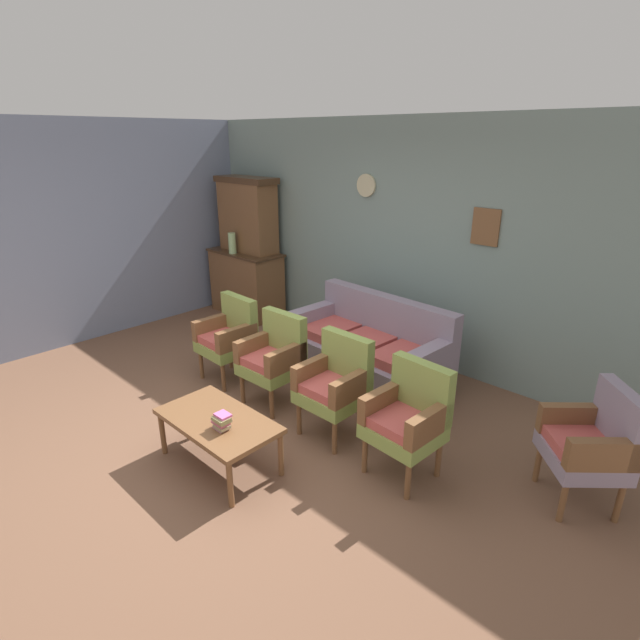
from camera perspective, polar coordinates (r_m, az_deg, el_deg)
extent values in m
plane|color=brown|center=(4.41, -10.85, -14.10)|extent=(7.68, 7.68, 0.00)
cube|color=gray|center=(5.67, 10.33, 8.76)|extent=(6.40, 0.06, 2.70)
cube|color=brown|center=(5.14, 18.74, 10.23)|extent=(0.28, 0.02, 0.36)
cylinder|color=beige|center=(5.88, 5.40, 15.35)|extent=(0.26, 0.03, 0.26)
cube|color=slate|center=(6.67, -28.49, 8.39)|extent=(0.06, 5.20, 2.70)
cube|color=brown|center=(7.28, -8.53, 4.21)|extent=(1.10, 0.52, 0.90)
cube|color=#462D1B|center=(7.17, -8.73, 7.77)|extent=(1.16, 0.55, 0.03)
cube|color=brown|center=(7.12, -8.43, 11.73)|extent=(0.90, 0.36, 0.95)
cube|color=#462D1B|center=(7.06, -8.65, 15.85)|extent=(0.99, 0.38, 0.08)
cylinder|color=#A2C688|center=(7.05, -10.20, 8.81)|extent=(0.11, 0.11, 0.29)
cube|color=gray|center=(5.25, 5.28, -5.11)|extent=(1.78, 0.90, 0.42)
cube|color=gray|center=(5.31, 7.74, 0.33)|extent=(1.75, 0.26, 0.48)
cube|color=gray|center=(4.68, 12.67, -4.44)|extent=(0.20, 0.81, 0.24)
cube|color=gray|center=(5.63, -0.61, 0.45)|extent=(0.20, 0.81, 0.24)
cube|color=#B74C47|center=(4.83, 9.51, -4.31)|extent=(0.48, 0.58, 0.10)
cube|color=#B74C47|center=(5.12, 5.08, -2.62)|extent=(0.48, 0.58, 0.10)
cube|color=#B74C47|center=(5.44, 1.15, -1.11)|extent=(0.48, 0.58, 0.10)
cube|color=#849947|center=(5.32, -10.93, -3.08)|extent=(0.54, 0.50, 0.12)
cube|color=#B74C47|center=(5.27, -11.17, -2.24)|extent=(0.46, 0.42, 0.10)
cube|color=#849947|center=(5.31, -9.36, 0.38)|extent=(0.52, 0.12, 0.46)
cube|color=brown|center=(5.08, -9.66, -2.05)|extent=(0.10, 0.48, 0.22)
cube|color=brown|center=(5.43, -12.35, -0.75)|extent=(0.10, 0.48, 0.22)
cylinder|color=brown|center=(5.16, -11.19, -6.58)|extent=(0.04, 0.04, 0.32)
cylinder|color=brown|center=(5.48, -13.66, -5.08)|extent=(0.04, 0.04, 0.32)
cylinder|color=brown|center=(5.35, -7.81, -5.33)|extent=(0.04, 0.04, 0.32)
cylinder|color=brown|center=(5.66, -10.39, -3.96)|extent=(0.04, 0.04, 0.32)
cube|color=#849947|center=(4.78, -5.79, -5.63)|extent=(0.53, 0.49, 0.12)
cube|color=#B74C47|center=(4.72, -6.01, -4.73)|extent=(0.45, 0.42, 0.10)
cube|color=#849947|center=(4.78, -4.15, -1.74)|extent=(0.52, 0.11, 0.46)
cube|color=brown|center=(4.56, -3.98, -4.55)|extent=(0.09, 0.48, 0.22)
cube|color=brown|center=(4.86, -7.62, -3.04)|extent=(0.09, 0.48, 0.22)
cylinder|color=brown|center=(4.63, -5.66, -9.63)|extent=(0.04, 0.04, 0.32)
cylinder|color=brown|center=(4.91, -9.02, -7.90)|extent=(0.04, 0.04, 0.32)
cylinder|color=brown|center=(4.86, -2.34, -7.98)|extent=(0.04, 0.04, 0.32)
cylinder|color=brown|center=(5.13, -5.73, -6.44)|extent=(0.04, 0.04, 0.32)
cube|color=#849947|center=(4.27, 1.34, -8.89)|extent=(0.52, 0.48, 0.12)
cube|color=#B74C47|center=(4.22, 1.16, -7.92)|extent=(0.44, 0.41, 0.10)
cube|color=#849947|center=(4.27, 3.18, -4.53)|extent=(0.52, 0.10, 0.46)
cube|color=brown|center=(4.07, 3.68, -7.84)|extent=(0.08, 0.48, 0.22)
cube|color=brown|center=(4.33, -0.81, -5.94)|extent=(0.08, 0.48, 0.22)
cylinder|color=brown|center=(4.15, 1.71, -13.46)|extent=(0.04, 0.04, 0.32)
cylinder|color=brown|center=(4.40, -2.45, -11.33)|extent=(0.04, 0.04, 0.32)
cylinder|color=brown|center=(4.40, 5.08, -11.39)|extent=(0.04, 0.04, 0.32)
cylinder|color=brown|center=(4.63, 0.97, -9.53)|extent=(0.04, 0.04, 0.32)
cube|color=#849947|center=(3.86, 9.65, -12.75)|extent=(0.55, 0.51, 0.12)
cube|color=#B74C47|center=(3.80, 9.55, -11.73)|extent=(0.47, 0.44, 0.10)
cube|color=#849947|center=(3.86, 11.76, -7.94)|extent=(0.53, 0.13, 0.46)
cube|color=brown|center=(3.67, 12.57, -11.81)|extent=(0.11, 0.48, 0.22)
cube|color=brown|center=(3.89, 7.22, -9.42)|extent=(0.11, 0.48, 0.22)
cylinder|color=brown|center=(3.77, 10.21, -17.91)|extent=(0.04, 0.04, 0.32)
cylinder|color=brown|center=(3.97, 5.24, -15.31)|extent=(0.04, 0.04, 0.32)
cylinder|color=brown|center=(4.02, 13.63, -15.38)|extent=(0.04, 0.04, 0.32)
cylinder|color=brown|center=(4.22, 8.81, -13.13)|extent=(0.04, 0.04, 0.32)
cube|color=gray|center=(4.02, 28.21, -13.79)|extent=(0.71, 0.71, 0.12)
cube|color=#B74C47|center=(3.96, 28.17, -12.74)|extent=(0.60, 0.60, 0.10)
cube|color=gray|center=(3.97, 31.53, -9.97)|extent=(0.43, 0.45, 0.46)
cube|color=brown|center=(3.77, 30.13, -13.44)|extent=(0.41, 0.38, 0.22)
cube|color=brown|center=(4.09, 27.28, -10.14)|extent=(0.41, 0.38, 0.22)
cylinder|color=brown|center=(3.91, 26.42, -18.44)|extent=(0.04, 0.04, 0.32)
cylinder|color=brown|center=(4.21, 24.05, -14.97)|extent=(0.04, 0.04, 0.32)
cylinder|color=brown|center=(4.08, 31.48, -17.67)|extent=(0.04, 0.04, 0.32)
cylinder|color=brown|center=(4.37, 28.79, -14.45)|extent=(0.04, 0.04, 0.32)
cube|color=brown|center=(3.99, -11.83, -11.41)|extent=(1.00, 0.56, 0.04)
cylinder|color=brown|center=(4.54, -12.54, -10.30)|extent=(0.04, 0.04, 0.38)
cylinder|color=brown|center=(3.92, -4.59, -15.32)|extent=(0.04, 0.04, 0.38)
cylinder|color=brown|center=(4.34, -17.87, -12.44)|extent=(0.04, 0.04, 0.38)
cylinder|color=brown|center=(3.69, -10.42, -18.32)|extent=(0.04, 0.04, 0.38)
cube|color=#AD7178|center=(3.85, -11.43, -12.18)|extent=(0.11, 0.09, 0.02)
cube|color=tan|center=(3.82, -11.34, -12.03)|extent=(0.11, 0.09, 0.02)
cube|color=#C25C77|center=(3.83, -11.50, -11.63)|extent=(0.14, 0.08, 0.02)
cube|color=#97996C|center=(3.81, -11.28, -11.43)|extent=(0.11, 0.10, 0.02)
cube|color=#888250|center=(3.79, -11.43, -11.24)|extent=(0.13, 0.10, 0.03)
cube|color=#D65FA1|center=(3.79, -11.26, -10.81)|extent=(0.12, 0.09, 0.02)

